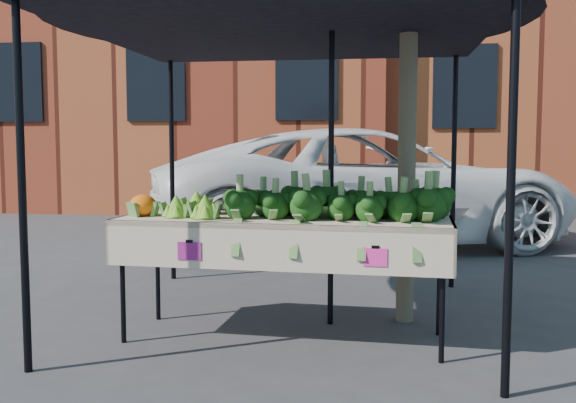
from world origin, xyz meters
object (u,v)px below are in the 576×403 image
object	(u,v)px
canopy	(288,152)
street_tree	(408,64)
vehicle	(367,32)
table	(284,279)

from	to	relation	value
canopy	street_tree	bearing A→B (deg)	6.35
vehicle	street_tree	size ratio (longest dim) A/B	1.45
canopy	vehicle	size ratio (longest dim) A/B	0.53
street_tree	vehicle	bearing A→B (deg)	96.06
table	street_tree	world-z (taller)	street_tree
street_tree	table	bearing A→B (deg)	-144.88
canopy	vehicle	xyz separation A→B (m)	(0.52, 4.05, 1.61)
table	vehicle	distance (m)	5.25
vehicle	canopy	bearing A→B (deg)	151.95
canopy	table	bearing A→B (deg)	-85.18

